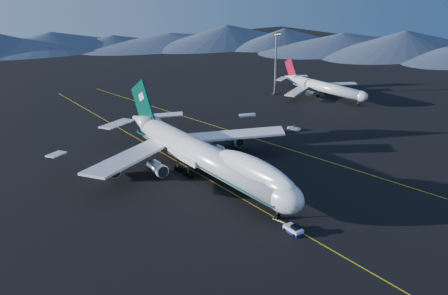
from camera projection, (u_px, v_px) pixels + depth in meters
ground at (206, 178)px, 123.18m from camera, size 500.00×500.00×0.00m
taxiway_line_main at (206, 178)px, 123.18m from camera, size 0.25×220.00×0.01m
taxiway_line_side at (271, 144)px, 147.33m from camera, size 28.08×198.09×0.01m
boeing_747 at (205, 156)px, 121.25m from camera, size 59.62×72.43×19.37m
pushback_tug at (293, 230)px, 97.32m from camera, size 2.55×4.25×1.81m
second_jet at (323, 87)px, 200.95m from camera, size 40.09×45.29×12.89m
service_van at (294, 128)px, 159.57m from camera, size 4.57×4.60×1.23m
floodlight_mast at (276, 64)px, 201.96m from camera, size 3.08×2.31×24.89m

